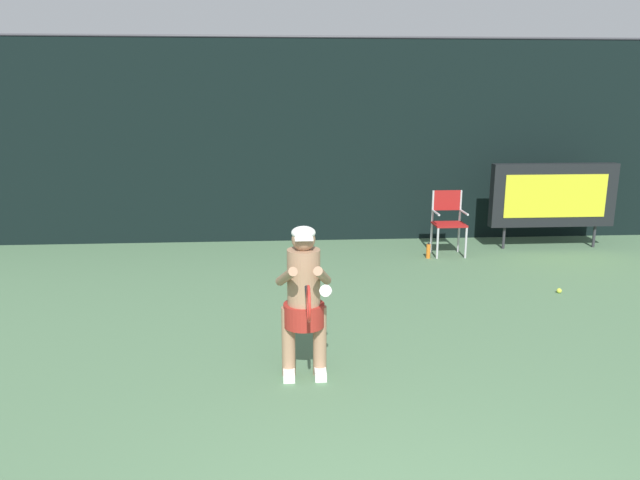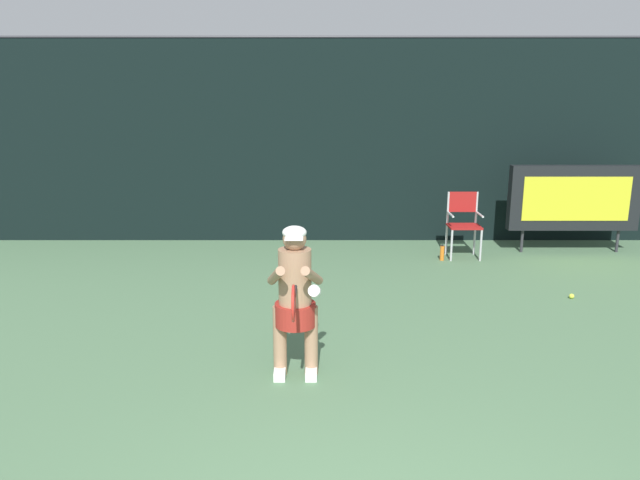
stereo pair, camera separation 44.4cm
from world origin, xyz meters
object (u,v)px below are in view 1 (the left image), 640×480
at_px(tennis_racket, 309,303).
at_px(tennis_player, 304,296).
at_px(water_bottle, 428,251).
at_px(scoreboard, 553,195).
at_px(umpire_chair, 448,219).
at_px(tennis_ball_loose, 559,291).

bearing_deg(tennis_racket, tennis_player, 105.90).
xyz_separation_m(water_bottle, tennis_racket, (-2.23, -4.72, 0.84)).
relative_size(scoreboard, umpire_chair, 2.04).
bearing_deg(tennis_ball_loose, umpire_chair, 114.58).
bearing_deg(scoreboard, umpire_chair, -171.25).
xyz_separation_m(tennis_racket, tennis_ball_loose, (3.58, 2.82, -0.92)).
height_order(umpire_chair, tennis_player, tennis_player).
bearing_deg(tennis_ball_loose, water_bottle, 125.48).
bearing_deg(tennis_player, umpire_chair, 58.90).
distance_m(umpire_chair, water_bottle, 0.67).
height_order(scoreboard, tennis_racket, scoreboard).
height_order(water_bottle, tennis_player, tennis_player).
bearing_deg(scoreboard, tennis_player, -134.43).
bearing_deg(umpire_chair, tennis_ball_loose, -65.42).
height_order(tennis_player, tennis_ball_loose, tennis_player).
bearing_deg(scoreboard, tennis_racket, -130.85).
xyz_separation_m(scoreboard, tennis_ball_loose, (-0.95, -2.43, -0.91)).
bearing_deg(tennis_player, scoreboard, 45.57).
distance_m(tennis_racket, tennis_ball_loose, 4.65).
relative_size(umpire_chair, tennis_player, 0.73).
bearing_deg(tennis_racket, scoreboard, 63.80).
height_order(umpire_chair, water_bottle, umpire_chair).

